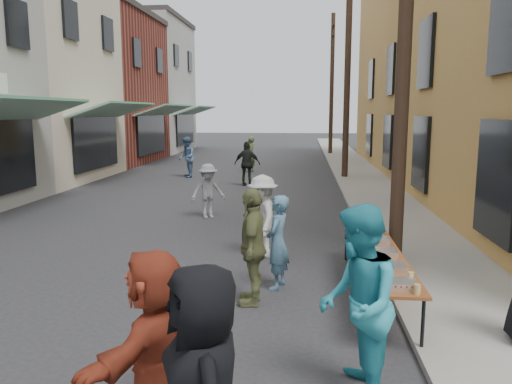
% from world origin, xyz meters
% --- Properties ---
extents(ground, '(120.00, 120.00, 0.00)m').
position_xyz_m(ground, '(0.00, 0.00, 0.00)').
color(ground, '#28282B').
rests_on(ground, ground).
extents(sidewalk, '(2.20, 60.00, 0.10)m').
position_xyz_m(sidewalk, '(5.00, 15.00, 0.05)').
color(sidewalk, gray).
rests_on(sidewalk, ground).
extents(storefront_row, '(8.00, 37.00, 9.00)m').
position_xyz_m(storefront_row, '(-10.00, 14.96, 4.12)').
color(storefront_row, maroon).
rests_on(storefront_row, ground).
extents(utility_pole_near, '(0.26, 0.26, 9.00)m').
position_xyz_m(utility_pole_near, '(4.30, 3.00, 4.50)').
color(utility_pole_near, '#2D2116').
rests_on(utility_pole_near, ground).
extents(utility_pole_mid, '(0.26, 0.26, 9.00)m').
position_xyz_m(utility_pole_mid, '(4.30, 15.00, 4.50)').
color(utility_pole_mid, '#2D2116').
rests_on(utility_pole_mid, ground).
extents(utility_pole_far, '(0.26, 0.26, 9.00)m').
position_xyz_m(utility_pole_far, '(4.30, 27.00, 4.50)').
color(utility_pole_far, '#2D2116').
rests_on(utility_pole_far, ground).
extents(serving_table, '(0.70, 4.00, 0.75)m').
position_xyz_m(serving_table, '(3.68, 1.22, 0.71)').
color(serving_table, brown).
rests_on(serving_table, ground).
extents(catering_tray_sausage, '(0.50, 0.33, 0.08)m').
position_xyz_m(catering_tray_sausage, '(3.68, -0.43, 0.79)').
color(catering_tray_sausage, maroon).
rests_on(catering_tray_sausage, serving_table).
extents(catering_tray_foil_b, '(0.50, 0.33, 0.08)m').
position_xyz_m(catering_tray_foil_b, '(3.68, 0.22, 0.79)').
color(catering_tray_foil_b, '#B2B2B7').
rests_on(catering_tray_foil_b, serving_table).
extents(catering_tray_buns, '(0.50, 0.33, 0.08)m').
position_xyz_m(catering_tray_buns, '(3.68, 0.92, 0.79)').
color(catering_tray_buns, tan).
rests_on(catering_tray_buns, serving_table).
extents(catering_tray_foil_d, '(0.50, 0.33, 0.08)m').
position_xyz_m(catering_tray_foil_d, '(3.68, 1.62, 0.79)').
color(catering_tray_foil_d, '#B2B2B7').
rests_on(catering_tray_foil_d, serving_table).
extents(catering_tray_buns_end, '(0.50, 0.33, 0.08)m').
position_xyz_m(catering_tray_buns_end, '(3.68, 2.32, 0.79)').
color(catering_tray_buns_end, tan).
rests_on(catering_tray_buns_end, serving_table).
extents(condiment_jar_a, '(0.07, 0.07, 0.08)m').
position_xyz_m(condiment_jar_a, '(3.46, -0.73, 0.79)').
color(condiment_jar_a, '#A57F26').
rests_on(condiment_jar_a, serving_table).
extents(condiment_jar_b, '(0.07, 0.07, 0.08)m').
position_xyz_m(condiment_jar_b, '(3.46, -0.63, 0.79)').
color(condiment_jar_b, '#A57F26').
rests_on(condiment_jar_b, serving_table).
extents(condiment_jar_c, '(0.07, 0.07, 0.08)m').
position_xyz_m(condiment_jar_c, '(3.46, -0.53, 0.79)').
color(condiment_jar_c, '#A57F26').
rests_on(condiment_jar_c, serving_table).
extents(cup_stack, '(0.08, 0.08, 0.12)m').
position_xyz_m(cup_stack, '(3.88, -0.68, 0.81)').
color(cup_stack, tan).
rests_on(cup_stack, serving_table).
extents(guest_front_b, '(0.49, 0.63, 1.53)m').
position_xyz_m(guest_front_b, '(2.15, 1.44, 0.76)').
color(guest_front_b, '#47718A').
rests_on(guest_front_b, ground).
extents(guest_front_c, '(0.81, 1.01, 1.98)m').
position_xyz_m(guest_front_c, '(3.09, -1.66, 0.99)').
color(guest_front_c, teal).
rests_on(guest_front_c, ground).
extents(guest_front_d, '(0.80, 1.15, 1.63)m').
position_xyz_m(guest_front_d, '(1.77, 3.18, 0.81)').
color(guest_front_d, silver).
rests_on(guest_front_d, ground).
extents(guest_front_e, '(0.43, 1.03, 1.75)m').
position_xyz_m(guest_front_e, '(1.82, 0.75, 0.87)').
color(guest_front_e, '#61653B').
rests_on(guest_front_e, ground).
extents(guest_queue_back, '(0.86, 1.68, 1.74)m').
position_xyz_m(guest_queue_back, '(1.32, -2.49, 0.87)').
color(guest_queue_back, '#983721').
rests_on(guest_queue_back, ground).
extents(passerby_left, '(1.09, 0.93, 1.46)m').
position_xyz_m(passerby_left, '(0.01, 6.68, 0.73)').
color(passerby_left, gray).
rests_on(passerby_left, ground).
extents(passerby_mid, '(1.04, 0.53, 1.71)m').
position_xyz_m(passerby_mid, '(0.41, 12.53, 0.85)').
color(passerby_mid, black).
rests_on(passerby_mid, ground).
extents(passerby_right, '(0.61, 0.72, 1.68)m').
position_xyz_m(passerby_right, '(0.05, 16.95, 0.84)').
color(passerby_right, '#4D5833').
rests_on(passerby_right, ground).
extents(passerby_far, '(0.89, 1.01, 1.75)m').
position_xyz_m(passerby_far, '(-2.49, 14.78, 0.88)').
color(passerby_far, '#4A6890').
rests_on(passerby_far, ground).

